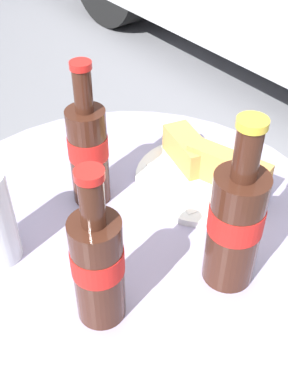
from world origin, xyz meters
The scene contains 5 objects.
bistro_table centered at (0.00, 0.00, 0.55)m, with size 0.71×0.71×0.69m.
cola_bottle_left centered at (0.11, -0.12, 0.78)m, with size 0.07×0.07×0.24m.
cola_bottle_right centered at (0.17, 0.06, 0.79)m, with size 0.07×0.07×0.26m.
cola_bottle_center centered at (-0.09, -0.01, 0.78)m, with size 0.06×0.06×0.25m.
lunch_plate_near centered at (-0.01, 0.18, 0.71)m, with size 0.24×0.24×0.07m.
Camera 1 is at (0.46, -0.31, 1.23)m, focal length 45.00 mm.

